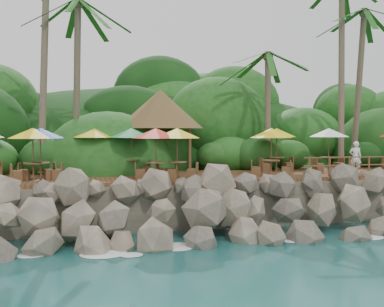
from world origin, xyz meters
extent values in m
plane|color=#19514F|center=(0.00, 0.00, 0.00)|extent=(140.00, 140.00, 0.00)
cube|color=gray|center=(0.00, 16.00, 1.05)|extent=(32.00, 25.20, 2.10)
ellipsoid|color=#143811|center=(0.00, 23.50, 0.00)|extent=(44.80, 28.00, 15.40)
cube|color=brown|center=(0.00, 6.00, 2.20)|extent=(26.00, 5.00, 0.20)
ellipsoid|color=white|center=(-6.00, 0.30, 0.03)|extent=(1.20, 0.80, 0.06)
ellipsoid|color=white|center=(-3.00, 0.30, 0.03)|extent=(1.20, 0.80, 0.06)
ellipsoid|color=white|center=(0.00, 0.30, 0.03)|extent=(1.20, 0.80, 0.06)
ellipsoid|color=white|center=(3.00, 0.30, 0.03)|extent=(1.20, 0.80, 0.06)
ellipsoid|color=white|center=(6.00, 0.30, 0.03)|extent=(1.20, 0.80, 0.06)
cylinder|color=brown|center=(-7.41, 8.81, 8.01)|extent=(0.75, 2.20, 11.33)
cylinder|color=brown|center=(-5.74, 9.30, 6.97)|extent=(0.71, 1.09, 9.34)
ellipsoid|color=#23601E|center=(-5.74, 9.30, 11.64)|extent=(6.00, 6.00, 2.40)
cylinder|color=brown|center=(5.26, 8.74, 5.71)|extent=(0.58, 0.60, 6.82)
ellipsoid|color=#23601E|center=(5.26, 8.74, 9.12)|extent=(6.00, 6.00, 2.40)
cylinder|color=brown|center=(9.66, 8.04, 8.07)|extent=(0.96, 1.52, 11.51)
cylinder|color=brown|center=(11.29, 8.74, 7.12)|extent=(0.69, 1.03, 9.64)
ellipsoid|color=#23601E|center=(11.29, 8.74, 11.94)|extent=(6.00, 6.00, 2.40)
cylinder|color=brown|center=(-2.52, 7.70, 3.50)|extent=(0.16, 0.16, 2.40)
cylinder|color=brown|center=(0.28, 7.70, 3.50)|extent=(0.16, 0.16, 2.40)
cylinder|color=brown|center=(-2.52, 10.50, 3.50)|extent=(0.16, 0.16, 2.40)
cylinder|color=brown|center=(0.28, 10.50, 3.50)|extent=(0.16, 0.16, 2.40)
cone|color=brown|center=(-1.12, 9.10, 5.80)|extent=(5.03, 5.03, 2.20)
cylinder|color=brown|center=(-2.11, 4.40, 2.69)|extent=(0.08, 0.08, 0.78)
cylinder|color=brown|center=(-2.11, 4.40, 3.09)|extent=(0.89, 0.89, 0.05)
cylinder|color=brown|center=(-2.11, 4.40, 3.46)|extent=(0.05, 0.05, 2.32)
cone|color=red|center=(-2.11, 4.40, 4.46)|extent=(2.21, 2.21, 0.47)
cube|color=brown|center=(-2.84, 4.48, 2.54)|extent=(0.49, 0.49, 0.49)
cube|color=brown|center=(-1.37, 4.32, 2.54)|extent=(0.49, 0.49, 0.49)
cylinder|color=brown|center=(-3.04, 6.50, 2.69)|extent=(0.08, 0.08, 0.78)
cylinder|color=brown|center=(-3.04, 6.50, 3.09)|extent=(0.89, 0.89, 0.05)
cylinder|color=brown|center=(-3.04, 6.50, 3.46)|extent=(0.05, 0.05, 2.32)
cone|color=#0B682A|center=(-3.04, 6.50, 4.46)|extent=(2.21, 2.21, 0.47)
cube|color=brown|center=(-3.78, 6.56, 2.54)|extent=(0.48, 0.48, 0.49)
cube|color=brown|center=(-2.31, 6.44, 2.54)|extent=(0.48, 0.48, 0.49)
cylinder|color=brown|center=(-4.84, 7.31, 2.69)|extent=(0.08, 0.08, 0.78)
cylinder|color=brown|center=(-4.84, 7.31, 3.09)|extent=(0.89, 0.89, 0.05)
cylinder|color=brown|center=(-4.84, 7.31, 3.46)|extent=(0.05, 0.05, 2.32)
cone|color=yellow|center=(-4.84, 7.31, 4.46)|extent=(2.21, 2.21, 0.47)
cube|color=brown|center=(-5.58, 7.34, 2.54)|extent=(0.46, 0.46, 0.49)
cube|color=brown|center=(-4.10, 7.28, 2.54)|extent=(0.46, 0.46, 0.49)
cylinder|color=brown|center=(-7.35, 5.35, 2.69)|extent=(0.08, 0.08, 0.78)
cylinder|color=brown|center=(-7.35, 5.35, 3.09)|extent=(0.89, 0.89, 0.05)
cylinder|color=brown|center=(-7.35, 5.35, 3.46)|extent=(0.05, 0.05, 2.32)
cone|color=#0D2AAE|center=(-7.35, 5.35, 4.46)|extent=(2.21, 2.21, 0.47)
cube|color=brown|center=(-8.09, 5.42, 2.54)|extent=(0.48, 0.48, 0.49)
cube|color=brown|center=(-6.62, 5.29, 2.54)|extent=(0.48, 0.48, 0.49)
cylinder|color=brown|center=(3.69, 4.44, 2.69)|extent=(0.08, 0.08, 0.78)
cylinder|color=brown|center=(3.69, 4.44, 3.09)|extent=(0.89, 0.89, 0.05)
cylinder|color=brown|center=(3.69, 4.44, 3.46)|extent=(0.05, 0.05, 2.32)
cone|color=yellow|center=(3.69, 4.44, 4.46)|extent=(2.21, 2.21, 0.47)
cube|color=brown|center=(2.99, 4.70, 2.54)|extent=(0.57, 0.57, 0.49)
cube|color=brown|center=(4.38, 4.19, 2.54)|extent=(0.57, 0.57, 0.49)
cylinder|color=brown|center=(-7.66, 5.18, 2.69)|extent=(0.08, 0.08, 0.78)
cylinder|color=brown|center=(-7.66, 5.18, 3.09)|extent=(0.89, 0.89, 0.05)
cylinder|color=brown|center=(-7.66, 5.18, 3.46)|extent=(0.05, 0.05, 2.32)
cone|color=yellow|center=(-7.66, 5.18, 4.46)|extent=(2.21, 2.21, 0.47)
cube|color=brown|center=(-8.37, 4.97, 2.54)|extent=(0.55, 0.55, 0.49)
cube|color=brown|center=(-6.95, 5.39, 2.54)|extent=(0.55, 0.55, 0.49)
cylinder|color=brown|center=(-1.09, 4.40, 2.69)|extent=(0.08, 0.08, 0.78)
cylinder|color=brown|center=(-1.09, 4.40, 3.09)|extent=(0.89, 0.89, 0.05)
cylinder|color=brown|center=(-1.09, 4.40, 3.46)|extent=(0.05, 0.05, 2.32)
cone|color=yellow|center=(-1.09, 4.40, 4.46)|extent=(2.21, 2.21, 0.47)
cube|color=brown|center=(-1.77, 4.70, 2.54)|extent=(0.58, 0.58, 0.49)
cube|color=brown|center=(-0.42, 4.10, 2.54)|extent=(0.58, 0.58, 0.49)
cylinder|color=brown|center=(5.03, 6.86, 2.69)|extent=(0.08, 0.08, 0.78)
cylinder|color=brown|center=(5.03, 6.86, 3.09)|extent=(0.89, 0.89, 0.05)
cylinder|color=brown|center=(5.03, 6.86, 3.46)|extent=(0.05, 0.05, 2.32)
cone|color=yellow|center=(5.03, 6.86, 4.46)|extent=(2.21, 2.21, 0.47)
cube|color=brown|center=(4.29, 6.78, 2.54)|extent=(0.49, 0.49, 0.49)
cube|color=brown|center=(5.76, 6.94, 2.54)|extent=(0.49, 0.49, 0.49)
cylinder|color=brown|center=(7.79, 6.10, 2.69)|extent=(0.08, 0.08, 0.78)
cylinder|color=brown|center=(7.79, 6.10, 3.09)|extent=(0.89, 0.89, 0.05)
cylinder|color=brown|center=(7.79, 6.10, 3.46)|extent=(0.05, 0.05, 2.32)
cone|color=white|center=(7.79, 6.10, 4.46)|extent=(2.21, 2.21, 0.47)
cube|color=brown|center=(7.07, 5.93, 2.54)|extent=(0.53, 0.53, 0.49)
cube|color=brown|center=(8.51, 6.27, 2.54)|extent=(0.53, 0.53, 0.49)
cylinder|color=brown|center=(5.35, 3.65, 2.80)|extent=(0.10, 0.10, 1.00)
cylinder|color=brown|center=(6.45, 3.65, 2.80)|extent=(0.10, 0.10, 1.00)
cylinder|color=brown|center=(7.55, 3.65, 2.80)|extent=(0.10, 0.10, 1.00)
cylinder|color=brown|center=(8.65, 3.65, 2.80)|extent=(0.10, 0.10, 1.00)
cube|color=brown|center=(8.10, 3.65, 3.25)|extent=(6.10, 0.06, 0.06)
cube|color=brown|center=(8.10, 3.65, 2.85)|extent=(6.10, 0.06, 0.06)
imported|color=white|center=(8.71, 4.93, 3.15)|extent=(0.73, 0.62, 1.70)
camera|label=1|loc=(-5.36, -16.96, 4.64)|focal=43.14mm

